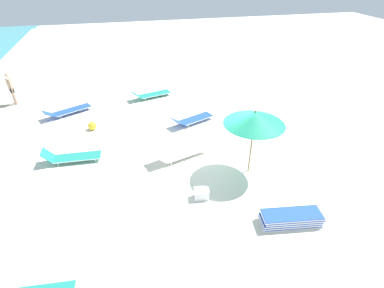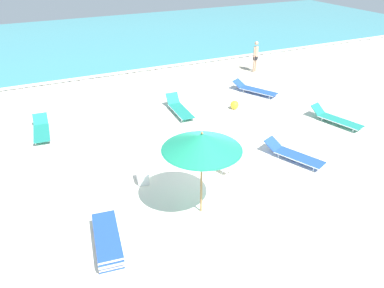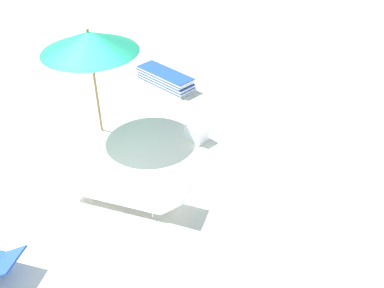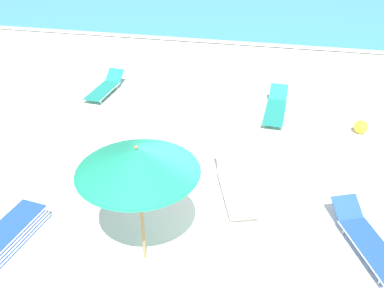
{
  "view_description": "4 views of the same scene",
  "coord_description": "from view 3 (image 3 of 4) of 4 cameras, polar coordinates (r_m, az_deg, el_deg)",
  "views": [
    {
      "loc": [
        -9.5,
        2.9,
        7.02
      ],
      "look_at": [
        -0.38,
        0.74,
        1.04
      ],
      "focal_mm": 28.0,
      "sensor_mm": 36.0,
      "label": 1
    },
    {
      "loc": [
        -5.02,
        -8.84,
        6.89
      ],
      "look_at": [
        -0.34,
        1.01,
        0.87
      ],
      "focal_mm": 35.0,
      "sensor_mm": 36.0,
      "label": 2
    },
    {
      "loc": [
        4.6,
        5.66,
        5.77
      ],
      "look_at": [
        -0.97,
        1.58,
        0.88
      ],
      "focal_mm": 40.0,
      "sensor_mm": 36.0,
      "label": 3
    },
    {
      "loc": [
        0.97,
        -6.91,
        6.24
      ],
      "look_at": [
        -0.82,
        1.66,
        0.85
      ],
      "focal_mm": 40.0,
      "sensor_mm": 36.0,
      "label": 4
    }
  ],
  "objects": [
    {
      "name": "sun_lounger_mid_beach_pair_a",
      "position": [
        8.37,
        -7.84,
        -6.72
      ],
      "size": [
        1.27,
        2.35,
        0.56
      ],
      "rotation": [
        0.0,
        0.0,
        0.31
      ],
      "color": "white",
      "rests_on": "ground_plane"
    },
    {
      "name": "lounger_stack",
      "position": [
        12.45,
        -3.6,
        8.71
      ],
      "size": [
        0.87,
        1.97,
        0.41
      ],
      "rotation": [
        0.0,
        0.0,
        -0.14
      ],
      "color": "blue",
      "rests_on": "ground_plane"
    },
    {
      "name": "cooler_box",
      "position": [
        10.02,
        0.64,
        1.45
      ],
      "size": [
        0.43,
        0.55,
        0.37
      ],
      "rotation": [
        0.0,
        0.0,
        1.41
      ],
      "color": "white",
      "rests_on": "ground_plane"
    },
    {
      "name": "beach_umbrella",
      "position": [
        9.67,
        -13.55,
        13.08
      ],
      "size": [
        2.15,
        2.15,
        2.56
      ],
      "color": "#9E7547",
      "rests_on": "ground_plane"
    },
    {
      "name": "ground_plane",
      "position": [
        9.35,
        -11.4,
        -4.26
      ],
      "size": [
        60.0,
        60.0,
        0.16
      ],
      "color": "silver"
    }
  ]
}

